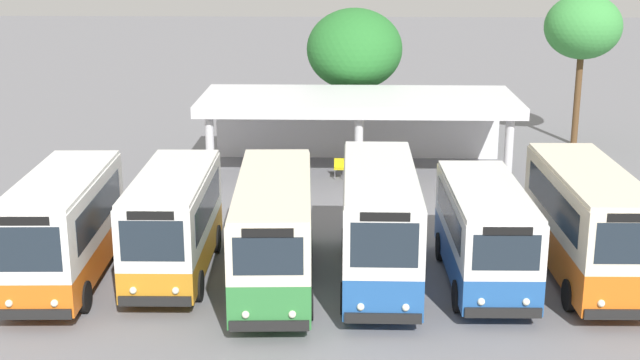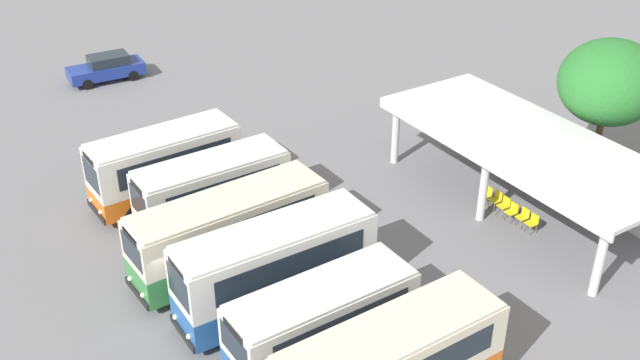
# 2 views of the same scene
# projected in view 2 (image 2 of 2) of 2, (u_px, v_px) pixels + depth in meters

# --- Properties ---
(ground_plane) EXTENTS (180.00, 180.00, 0.00)m
(ground_plane) POSITION_uv_depth(u_px,v_px,m) (185.00, 299.00, 28.34)
(ground_plane) COLOR slate
(city_bus_nearest_orange) EXTENTS (2.48, 6.88, 3.34)m
(city_bus_nearest_orange) POSITION_uv_depth(u_px,v_px,m) (165.00, 164.00, 33.64)
(city_bus_nearest_orange) COLOR black
(city_bus_nearest_orange) RESTS_ON ground
(city_bus_second_in_row) EXTENTS (2.30, 6.65, 3.21)m
(city_bus_second_in_row) POSITION_uv_depth(u_px,v_px,m) (212.00, 191.00, 31.79)
(city_bus_second_in_row) COLOR black
(city_bus_second_in_row) RESTS_ON ground
(city_bus_middle_cream) EXTENTS (2.54, 8.10, 3.26)m
(city_bus_middle_cream) POSITION_uv_depth(u_px,v_px,m) (229.00, 230.00, 29.14)
(city_bus_middle_cream) COLOR black
(city_bus_middle_cream) RESTS_ON ground
(city_bus_fourth_amber) EXTENTS (2.28, 7.52, 3.54)m
(city_bus_fourth_amber) POSITION_uv_depth(u_px,v_px,m) (275.00, 266.00, 26.92)
(city_bus_fourth_amber) COLOR black
(city_bus_fourth_amber) RESTS_ON ground
(city_bus_fifth_blue) EXTENTS (2.35, 6.62, 3.03)m
(city_bus_fifth_blue) POSITION_uv_depth(u_px,v_px,m) (322.00, 321.00, 24.75)
(city_bus_fifth_blue) COLOR black
(city_bus_fifth_blue) RESTS_ON ground
(parked_car_flank) EXTENTS (2.02, 4.65, 1.62)m
(parked_car_flank) POSITION_uv_depth(u_px,v_px,m) (107.00, 68.00, 46.36)
(parked_car_flank) COLOR black
(parked_car_flank) RESTS_ON ground
(terminal_canopy) EXTENTS (13.70, 5.68, 3.40)m
(terminal_canopy) POSITION_uv_depth(u_px,v_px,m) (536.00, 149.00, 33.17)
(terminal_canopy) COLOR silver
(terminal_canopy) RESTS_ON ground
(waiting_chair_end_by_column) EXTENTS (0.45, 0.45, 0.86)m
(waiting_chair_end_by_column) POSITION_uv_depth(u_px,v_px,m) (487.00, 194.00, 33.98)
(waiting_chair_end_by_column) COLOR slate
(waiting_chair_end_by_column) RESTS_ON ground
(waiting_chair_second_from_end) EXTENTS (0.45, 0.45, 0.86)m
(waiting_chair_second_from_end) POSITION_uv_depth(u_px,v_px,m) (497.00, 199.00, 33.61)
(waiting_chair_second_from_end) COLOR slate
(waiting_chair_second_from_end) RESTS_ON ground
(waiting_chair_middle_seat) EXTENTS (0.45, 0.45, 0.86)m
(waiting_chair_middle_seat) POSITION_uv_depth(u_px,v_px,m) (505.00, 204.00, 33.19)
(waiting_chair_middle_seat) COLOR slate
(waiting_chair_middle_seat) RESTS_ON ground
(waiting_chair_fourth_seat) EXTENTS (0.45, 0.45, 0.86)m
(waiting_chair_fourth_seat) POSITION_uv_depth(u_px,v_px,m) (512.00, 210.00, 32.75)
(waiting_chair_fourth_seat) COLOR slate
(waiting_chair_fourth_seat) RESTS_ON ground
(waiting_chair_fifth_seat) EXTENTS (0.45, 0.45, 0.86)m
(waiting_chair_fifth_seat) POSITION_uv_depth(u_px,v_px,m) (523.00, 216.00, 32.40)
(waiting_chair_fifth_seat) COLOR slate
(waiting_chair_fifth_seat) RESTS_ON ground
(waiting_chair_far_end_seat) EXTENTS (0.45, 0.45, 0.86)m
(waiting_chair_far_end_seat) POSITION_uv_depth(u_px,v_px,m) (533.00, 222.00, 31.99)
(waiting_chair_far_end_seat) COLOR slate
(waiting_chair_far_end_seat) RESTS_ON ground
(roadside_tree_behind_canopy) EXTENTS (4.66, 4.66, 6.75)m
(roadside_tree_behind_canopy) POSITION_uv_depth(u_px,v_px,m) (610.00, 82.00, 34.29)
(roadside_tree_behind_canopy) COLOR brown
(roadside_tree_behind_canopy) RESTS_ON ground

